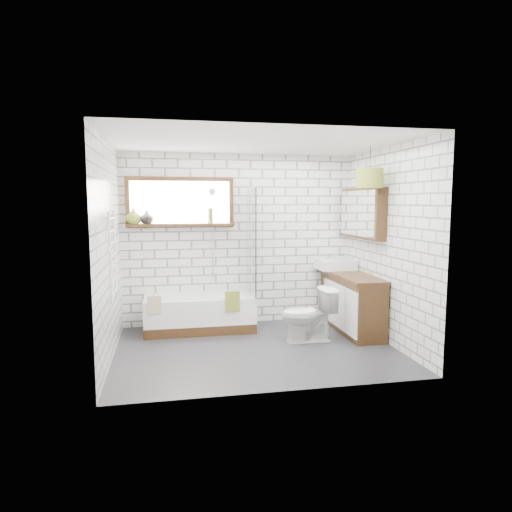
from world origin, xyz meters
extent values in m
cube|color=#252528|center=(0.00, 0.00, -0.01)|extent=(3.40, 2.60, 0.01)
cube|color=white|center=(0.00, 0.00, 2.50)|extent=(3.40, 2.60, 0.01)
cube|color=white|center=(0.00, 1.30, 1.25)|extent=(3.40, 0.01, 2.50)
cube|color=white|center=(0.00, -1.30, 1.25)|extent=(3.40, 0.01, 2.50)
cube|color=white|center=(-1.70, 0.00, 1.25)|extent=(0.01, 2.60, 2.50)
cube|color=white|center=(1.70, 0.00, 1.25)|extent=(0.01, 2.60, 2.50)
cube|color=black|center=(-0.85, 1.26, 1.80)|extent=(1.52, 0.16, 0.68)
cube|color=white|center=(-1.66, 0.00, 1.20)|extent=(0.06, 0.52, 1.00)
cube|color=black|center=(1.62, 0.60, 1.65)|extent=(0.16, 1.20, 0.70)
cylinder|color=silver|center=(-0.40, 1.26, 1.35)|extent=(0.02, 0.02, 1.30)
cube|color=white|center=(-0.62, 0.96, 0.25)|extent=(1.52, 0.67, 0.49)
cube|color=white|center=(0.12, 0.96, 1.24)|extent=(0.02, 0.72, 1.50)
cube|color=olive|center=(-0.20, 0.63, 0.47)|extent=(0.20, 0.05, 0.27)
cube|color=tan|center=(-1.23, 0.63, 0.47)|extent=(0.18, 0.05, 0.24)
cube|color=black|center=(1.47, 0.53, 0.40)|extent=(0.45, 1.41, 0.80)
cube|color=white|center=(1.41, 1.03, 0.88)|extent=(0.52, 0.45, 0.15)
cylinder|color=silver|center=(1.57, 1.03, 0.94)|extent=(0.04, 0.04, 0.17)
imported|color=white|center=(0.72, 0.18, 0.35)|extent=(0.41, 0.70, 0.70)
imported|color=olive|center=(-1.50, 1.23, 1.59)|extent=(0.28, 0.28, 0.23)
imported|color=black|center=(-1.32, 1.23, 1.58)|extent=(0.19, 0.19, 0.20)
cylinder|color=olive|center=(-0.43, 1.23, 1.59)|extent=(0.09, 0.09, 0.22)
cylinder|color=olive|center=(1.45, 0.02, 2.10)|extent=(0.33, 0.33, 0.24)
camera|label=1|loc=(-1.06, -5.35, 1.80)|focal=32.00mm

